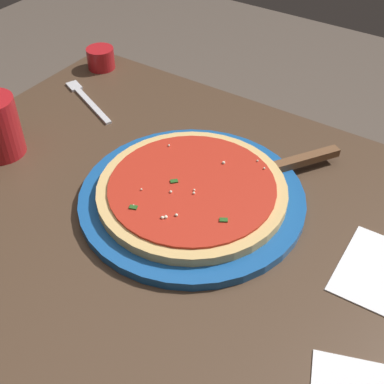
# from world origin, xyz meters

# --- Properties ---
(restaurant_table) EXTENTS (1.03, 0.73, 0.75)m
(restaurant_table) POSITION_xyz_m (0.00, 0.00, 0.60)
(restaurant_table) COLOR black
(restaurant_table) RESTS_ON ground_plane
(serving_plate) EXTENTS (0.36, 0.36, 0.02)m
(serving_plate) POSITION_xyz_m (-0.03, 0.04, 0.76)
(serving_plate) COLOR #195199
(serving_plate) RESTS_ON restaurant_table
(pizza) EXTENTS (0.30, 0.30, 0.02)m
(pizza) POSITION_xyz_m (-0.03, 0.04, 0.77)
(pizza) COLOR #DBB26B
(pizza) RESTS_ON serving_plate
(pizza_server) EXTENTS (0.16, 0.21, 0.01)m
(pizza_server) POSITION_xyz_m (0.06, 0.18, 0.77)
(pizza_server) COLOR silver
(pizza_server) RESTS_ON serving_plate
(cup_small_sauce) EXTENTS (0.06, 0.06, 0.05)m
(cup_small_sauce) POSITION_xyz_m (-0.45, 0.30, 0.77)
(cup_small_sauce) COLOR #B2191E
(cup_small_sauce) RESTS_ON restaurant_table
(fork) EXTENTS (0.18, 0.09, 0.00)m
(fork) POSITION_xyz_m (-0.38, 0.18, 0.75)
(fork) COLOR silver
(fork) RESTS_ON restaurant_table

